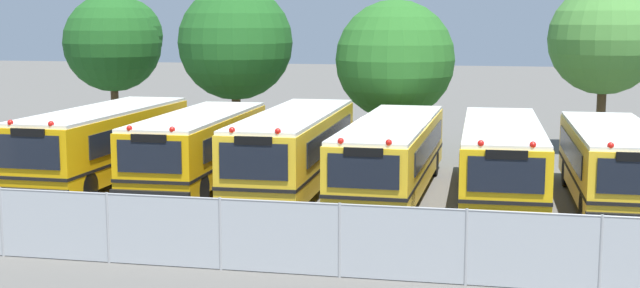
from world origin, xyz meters
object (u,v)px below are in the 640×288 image
Objects in this scene: school_bus_0 at (104,142)px; traffic_cone at (81,234)px; school_bus_3 at (392,153)px; tree_1 at (238,41)px; tree_2 at (395,57)px; school_bus_4 at (502,157)px; tree_0 at (117,41)px; school_bus_5 at (612,162)px; school_bus_1 at (199,146)px; tree_3 at (603,39)px; school_bus_2 at (294,148)px.

school_bus_0 reaches higher than traffic_cone.
school_bus_3 is 1.51× the size of tree_1.
tree_2 reaches higher than school_bus_0.
school_bus_4 is (3.57, -0.19, 0.01)m from school_bus_3.
tree_0 is 1.06× the size of tree_2.
school_bus_0 is 0.89× the size of school_bus_3.
school_bus_5 is 1.40× the size of tree_2.
school_bus_5 is at bearing 179.40° from school_bus_3.
school_bus_1 is 13.74m from school_bus_5.
school_bus_3 is 6.98m from school_bus_5.
school_bus_5 is at bearing 177.60° from school_bus_1.
tree_3 is at bearing -112.49° from school_bus_4.
school_bus_2 reaches higher than school_bus_4.
school_bus_2 is 1.60× the size of tree_2.
school_bus_0 reaches higher than school_bus_4.
school_bus_2 is 0.96× the size of school_bus_3.
tree_1 reaches higher than school_bus_5.
tree_1 reaches higher than tree_0.
school_bus_0 is 3.49m from school_bus_1.
tree_1 is 15.74m from tree_3.
tree_0 reaches higher than tree_2.
school_bus_2 is at bearing -61.57° from tree_1.
tree_3 reaches higher than tree_1.
tree_3 is at bearing 7.40° from tree_1.
school_bus_3 is at bearing -83.71° from tree_2.
tree_1 reaches higher than school_bus_4.
traffic_cone is (-7.06, -8.09, -1.10)m from school_bus_3.
school_bus_5 is (10.30, -0.17, -0.10)m from school_bus_2.
school_bus_5 is at bearing -93.97° from tree_3.
school_bus_5 is 18.31× the size of traffic_cone.
school_bus_2 is 10.30m from school_bus_5.
school_bus_0 is 0.93× the size of school_bus_2.
school_bus_5 is (17.23, -0.07, -0.10)m from school_bus_0.
school_bus_1 is at bearing -2.02° from school_bus_5.
school_bus_3 is 18.38m from tree_0.
school_bus_2 is 1.45× the size of tree_3.
tree_2 is 0.90× the size of tree_3.
school_bus_4 is 1.56× the size of tree_2.
tree_0 is (-21.64, 10.74, 3.38)m from school_bus_5.
tree_1 is (-11.47, 8.60, 3.45)m from school_bus_4.
tree_1 is at bearing -38.06° from school_bus_4.
school_bus_3 is (3.33, 0.03, -0.10)m from school_bus_2.
school_bus_1 is 18.52× the size of traffic_cone.
tree_2 is (9.37, 8.18, 2.75)m from school_bus_0.
traffic_cone is (-14.03, -7.89, -1.10)m from school_bus_5.
school_bus_2 is 8.96m from traffic_cone.
traffic_cone is at bearing 112.92° from school_bus_0.
traffic_cone is (-6.17, -16.13, -3.95)m from tree_2.
school_bus_0 is 10.26m from school_bus_3.
school_bus_4 is at bearing -30.45° from tree_0.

